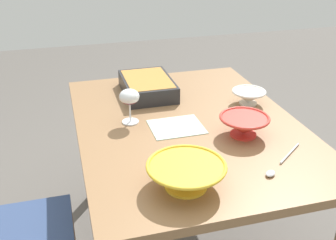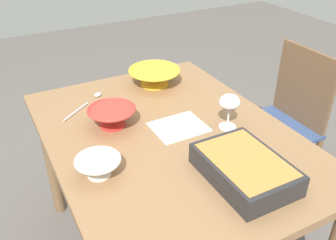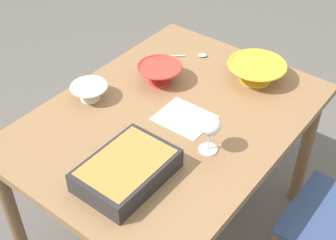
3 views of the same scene
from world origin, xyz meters
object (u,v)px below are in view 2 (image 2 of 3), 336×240
at_px(mixing_bowl, 154,76).
at_px(serving_spoon, 90,101).
at_px(chair, 283,119).
at_px(napkin, 179,127).
at_px(wine_glass, 230,104).
at_px(serving_bowl, 98,165).
at_px(casserole_dish, 245,168).
at_px(small_bowl, 112,116).
at_px(dining_table, 169,151).

xyz_separation_m(mixing_bowl, serving_spoon, (-0.03, 0.36, -0.04)).
height_order(chair, napkin, chair).
distance_m(wine_glass, mixing_bowl, 0.53).
height_order(chair, serving_bowl, chair).
relative_size(casserole_dish, mixing_bowl, 1.30).
bearing_deg(casserole_dish, serving_bowl, 59.99).
xyz_separation_m(mixing_bowl, small_bowl, (-0.28, 0.34, -0.00)).
height_order(dining_table, mixing_bowl, mixing_bowl).
bearing_deg(dining_table, mixing_bowl, -18.86).
relative_size(dining_table, small_bowl, 6.22).
bearing_deg(serving_spoon, chair, -103.12).
distance_m(chair, small_bowl, 1.07).
bearing_deg(mixing_bowl, dining_table, 161.14).
bearing_deg(casserole_dish, small_bowl, 27.53).
height_order(mixing_bowl, small_bowl, mixing_bowl).
height_order(dining_table, casserole_dish, casserole_dish).
bearing_deg(chair, casserole_dish, 126.34).
bearing_deg(wine_glass, dining_table, 73.14).
xyz_separation_m(wine_glass, napkin, (0.10, 0.18, -0.11)).
relative_size(casserole_dish, serving_bowl, 2.12).
distance_m(serving_bowl, napkin, 0.43).
distance_m(dining_table, mixing_bowl, 0.49).
relative_size(wine_glass, casserole_dish, 0.45).
bearing_deg(serving_bowl, small_bowl, -28.97).
height_order(mixing_bowl, serving_bowl, mixing_bowl).
relative_size(mixing_bowl, serving_bowl, 1.64).
height_order(dining_table, small_bowl, small_bowl).
height_order(casserole_dish, small_bowl, small_bowl).
relative_size(chair, wine_glass, 5.67).
bearing_deg(serving_spoon, casserole_dish, -159.21).
bearing_deg(chair, napkin, 101.06).
relative_size(serving_bowl, serving_spoon, 0.68).
distance_m(dining_table, serving_bowl, 0.38).
bearing_deg(serving_bowl, chair, -76.02).
height_order(wine_glass, serving_bowl, wine_glass).
bearing_deg(napkin, serving_spoon, 33.67).
bearing_deg(chair, serving_bowl, 103.98).
height_order(chair, small_bowl, chair).
distance_m(chair, wine_glass, 0.75).
relative_size(dining_table, casserole_dish, 3.70).
xyz_separation_m(casserole_dish, small_bowl, (0.54, 0.28, 0.00)).
xyz_separation_m(casserole_dish, mixing_bowl, (0.82, -0.06, 0.00)).
distance_m(chair, casserole_dish, 0.97).
bearing_deg(small_bowl, serving_spoon, 4.47).
bearing_deg(dining_table, napkin, -67.93).
bearing_deg(small_bowl, serving_bowl, 151.03).
bearing_deg(chair, wine_glass, 112.66).
distance_m(dining_table, napkin, 0.11).
bearing_deg(mixing_bowl, serving_bowl, 138.73).
bearing_deg(napkin, small_bowl, 59.61).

